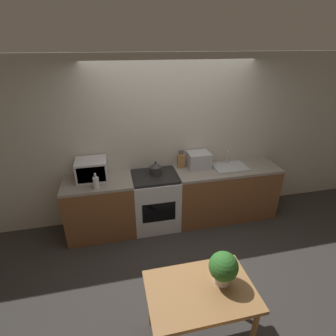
# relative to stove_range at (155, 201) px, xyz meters

# --- Properties ---
(ground_plane) EXTENTS (16.00, 16.00, 0.00)m
(ground_plane) POSITION_rel_stove_range_xyz_m (0.33, -0.85, -0.45)
(ground_plane) COLOR #33302D
(wall_back) EXTENTS (10.00, 0.06, 2.60)m
(wall_back) POSITION_rel_stove_range_xyz_m (0.33, 0.34, 0.85)
(wall_back) COLOR beige
(wall_back) RESTS_ON ground_plane
(counter_left_run) EXTENTS (1.00, 0.62, 0.90)m
(counter_left_run) POSITION_rel_stove_range_xyz_m (-0.85, 0.00, 0.00)
(counter_left_run) COLOR brown
(counter_left_run) RESTS_ON ground_plane
(counter_right_run) EXTENTS (1.67, 0.62, 0.90)m
(counter_right_run) POSITION_rel_stove_range_xyz_m (1.18, 0.00, 0.00)
(counter_right_run) COLOR brown
(counter_right_run) RESTS_ON ground_plane
(stove_range) EXTENTS (0.70, 0.62, 0.90)m
(stove_range) POSITION_rel_stove_range_xyz_m (0.00, 0.00, 0.00)
(stove_range) COLOR silver
(stove_range) RESTS_ON ground_plane
(kettle) EXTENTS (0.18, 0.18, 0.20)m
(kettle) POSITION_rel_stove_range_xyz_m (0.02, 0.05, 0.54)
(kettle) COLOR #2D2D2D
(kettle) RESTS_ON stove_range
(microwave) EXTENTS (0.44, 0.37, 0.30)m
(microwave) POSITION_rel_stove_range_xyz_m (-0.91, 0.10, 0.60)
(microwave) COLOR silver
(microwave) RESTS_ON counter_left_run
(bottle) EXTENTS (0.08, 0.08, 0.22)m
(bottle) POSITION_rel_stove_range_xyz_m (-0.85, -0.18, 0.54)
(bottle) COLOR silver
(bottle) RESTS_ON counter_left_run
(knife_block) EXTENTS (0.11, 0.06, 0.30)m
(knife_block) POSITION_rel_stove_range_xyz_m (0.46, 0.18, 0.57)
(knife_block) COLOR #9E7042
(knife_block) RESTS_ON counter_right_run
(toaster_oven) EXTENTS (0.35, 0.29, 0.25)m
(toaster_oven) POSITION_rel_stove_range_xyz_m (0.74, 0.14, 0.57)
(toaster_oven) COLOR #ADAFB5
(toaster_oven) RESTS_ON counter_right_run
(sink_basin) EXTENTS (0.53, 0.38, 0.24)m
(sink_basin) POSITION_rel_stove_range_xyz_m (1.23, 0.01, 0.47)
(sink_basin) COLOR #ADAFB5
(sink_basin) RESTS_ON counter_right_run
(dining_table) EXTENTS (0.97, 0.65, 0.73)m
(dining_table) POSITION_rel_stove_range_xyz_m (0.07, -1.95, 0.18)
(dining_table) COLOR #9E7042
(dining_table) RESTS_ON ground_plane
(potted_plant) EXTENTS (0.27, 0.27, 0.33)m
(potted_plant) POSITION_rel_stove_range_xyz_m (0.28, -1.91, 0.46)
(potted_plant) COLOR beige
(potted_plant) RESTS_ON dining_table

